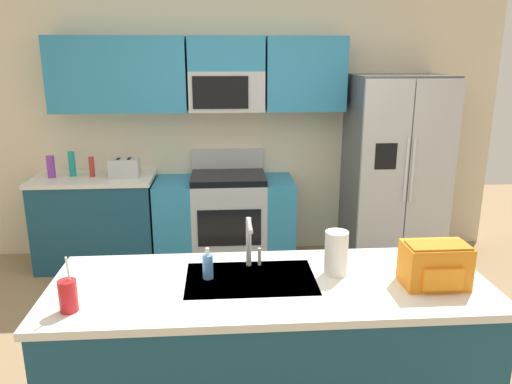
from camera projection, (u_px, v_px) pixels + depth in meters
name	position (u px, v px, depth m)	size (l,w,h in m)	color
ground_plane	(263.00, 363.00, 3.40)	(9.00, 9.00, 0.00)	#997A56
kitchen_wall_unit	(232.00, 112.00, 5.00)	(5.20, 0.43, 2.60)	beige
back_counter	(97.00, 221.00, 4.91)	(1.15, 0.63, 0.90)	navy
range_oven	(225.00, 218.00, 5.00)	(1.36, 0.61, 1.10)	#B7BABF
refrigerator	(394.00, 171.00, 4.92)	(0.90, 0.76, 1.85)	#4C4F54
island_counter	(270.00, 357.00, 2.70)	(2.27, 0.83, 0.90)	navy
toaster	(124.00, 168.00, 4.73)	(0.28, 0.16, 0.18)	#B7BABF
pepper_mill	(92.00, 167.00, 4.76)	(0.05, 0.05, 0.19)	#B2332D
bottle_purple	(51.00, 167.00, 4.72)	(0.07, 0.07, 0.21)	purple
bottle_teal	(72.00, 164.00, 4.77)	(0.06, 0.06, 0.24)	teal
sink_faucet	(250.00, 239.00, 2.71)	(0.08, 0.21, 0.28)	#B7BABF
drink_cup_red	(68.00, 296.00, 2.27)	(0.08, 0.08, 0.27)	red
soap_dispenser	(208.00, 266.00, 2.61)	(0.06, 0.06, 0.17)	#4C8CD8
paper_towel_roll	(336.00, 253.00, 2.65)	(0.12, 0.12, 0.24)	white
backpack	(435.00, 264.00, 2.51)	(0.32, 0.22, 0.23)	orange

